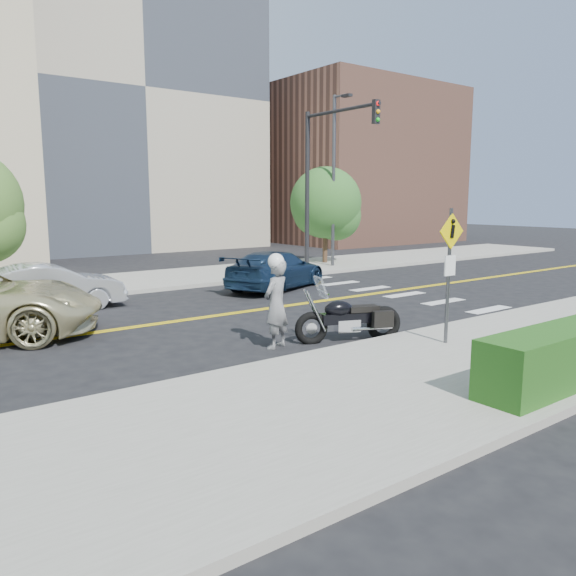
# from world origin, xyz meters

# --- Properties ---
(ground_plane) EXTENTS (120.00, 120.00, 0.00)m
(ground_plane) POSITION_xyz_m (0.00, 0.00, 0.00)
(ground_plane) COLOR black
(ground_plane) RESTS_ON ground
(sidewalk_near) EXTENTS (60.00, 5.00, 0.15)m
(sidewalk_near) POSITION_xyz_m (0.00, -7.50, 0.07)
(sidewalk_near) COLOR #9E9B91
(sidewalk_near) RESTS_ON ground_plane
(sidewalk_far) EXTENTS (60.00, 5.00, 0.15)m
(sidewalk_far) POSITION_xyz_m (0.00, 7.50, 0.07)
(sidewalk_far) COLOR #9E9B91
(sidewalk_far) RESTS_ON ground_plane
(building_mid) EXTENTS (18.00, 14.00, 20.00)m
(building_mid) POSITION_xyz_m (8.00, 26.00, 10.00)
(building_mid) COLOR #A39984
(building_mid) RESTS_ON ground_plane
(building_right) EXTENTS (14.00, 12.00, 12.00)m
(building_right) POSITION_xyz_m (26.00, 20.00, 6.00)
(building_right) COLOR #8C5947
(building_right) RESTS_ON ground_plane
(lamp_post) EXTENTS (0.16, 0.16, 8.00)m
(lamp_post) POSITION_xyz_m (12.00, 6.50, 4.15)
(lamp_post) COLOR #4C4C51
(lamp_post) RESTS_ON sidewalk_far
(traffic_light) EXTENTS (0.28, 4.50, 7.00)m
(traffic_light) POSITION_xyz_m (10.00, 5.08, 4.67)
(traffic_light) COLOR black
(traffic_light) RESTS_ON sidewalk_far
(pedestrian_sign) EXTENTS (0.78, 0.08, 3.00)m
(pedestrian_sign) POSITION_xyz_m (4.20, -6.31, 1.96)
(pedestrian_sign) COLOR #4C4C51
(pedestrian_sign) RESTS_ON sidewalk_near
(motorcyclist) EXTENTS (0.87, 0.73, 2.16)m
(motorcyclist) POSITION_xyz_m (1.20, -3.94, 1.08)
(motorcyclist) COLOR #A09FA4
(motorcyclist) RESTS_ON ground
(motorcycle) EXTENTS (2.70, 1.63, 1.57)m
(motorcycle) POSITION_xyz_m (2.98, -4.44, 0.79)
(motorcycle) COLOR black
(motorcycle) RESTS_ON ground
(parked_car_silver) EXTENTS (4.43, 1.82, 1.43)m
(parked_car_silver) POSITION_xyz_m (-1.78, 3.71, 0.71)
(parked_car_silver) COLOR silver
(parked_car_silver) RESTS_ON ground
(parked_car_blue) EXTENTS (5.32, 3.85, 1.43)m
(parked_car_blue) POSITION_xyz_m (6.14, 3.00, 0.72)
(parked_car_blue) COLOR navy
(parked_car_blue) RESTS_ON ground
(tree_far_b) EXTENTS (3.60, 3.60, 4.97)m
(tree_far_b) POSITION_xyz_m (12.59, 7.77, 3.17)
(tree_far_b) COLOR #382619
(tree_far_b) RESTS_ON ground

